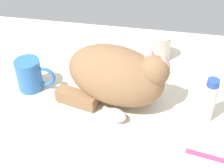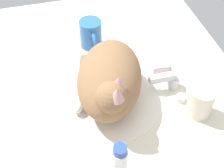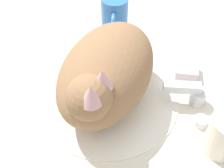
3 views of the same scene
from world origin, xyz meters
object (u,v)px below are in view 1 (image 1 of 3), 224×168
at_px(rinse_cup, 160,47).
at_px(soap_bar, 100,54).
at_px(cat, 117,75).
at_px(coffee_mug, 30,75).
at_px(toothpaste_bottle, 208,102).
at_px(faucet, 125,56).

distance_m(rinse_cup, soap_bar, 0.20).
height_order(rinse_cup, soap_bar, rinse_cup).
height_order(cat, coffee_mug, cat).
relative_size(coffee_mug, soap_bar, 1.72).
bearing_deg(coffee_mug, rinse_cup, 31.89).
distance_m(rinse_cup, toothpaste_bottle, 0.30).
xyz_separation_m(coffee_mug, rinse_cup, (0.36, 0.22, -0.00)).
height_order(cat, rinse_cup, cat).
bearing_deg(cat, faucet, 92.26).
distance_m(faucet, toothpaste_bottle, 0.33).
relative_size(coffee_mug, rinse_cup, 1.33).
bearing_deg(soap_bar, rinse_cup, 14.04).
bearing_deg(coffee_mug, faucet, 36.39).
bearing_deg(coffee_mug, cat, -0.96).
height_order(faucet, rinse_cup, rinse_cup).
bearing_deg(faucet, cat, -87.74).
distance_m(faucet, soap_bar, 0.08).
relative_size(coffee_mug, toothpaste_bottle, 0.89).
height_order(cat, toothpaste_bottle, cat).
relative_size(cat, rinse_cup, 3.66).
xyz_separation_m(faucet, toothpaste_bottle, (0.25, -0.22, 0.04)).
distance_m(faucet, coffee_mug, 0.31).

